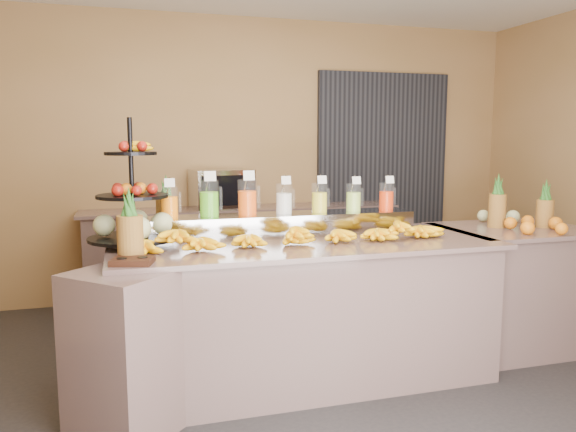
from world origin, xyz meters
name	(u,v)px	position (x,y,z in m)	size (l,w,h in m)	color
ground	(320,396)	(0.00, 0.00, 0.00)	(6.00, 6.00, 0.00)	black
room_envelope	(310,100)	(0.19, 0.79, 1.88)	(6.04, 5.02, 2.82)	olive
buffet_counter	(290,313)	(-0.12, 0.26, 0.47)	(2.75, 1.25, 0.93)	gray
right_counter	(511,287)	(1.70, 0.40, 0.47)	(1.08, 0.88, 0.93)	gray
back_ledge	(244,253)	(0.00, 2.25, 0.47)	(3.10, 0.55, 0.93)	gray
pitcher_tray	(284,224)	(-0.07, 0.58, 1.01)	(1.85, 0.30, 0.15)	gray
juice_pitcher_orange_a	(169,204)	(-0.85, 0.58, 1.17)	(0.11, 0.12, 0.27)	silver
juice_pitcher_green	(209,201)	(-0.59, 0.58, 1.19)	(0.13, 0.14, 0.32)	silver
juice_pitcher_orange_b	(247,199)	(-0.33, 0.58, 1.19)	(0.13, 0.14, 0.32)	silver
juice_pitcher_milk	(284,200)	(-0.07, 0.58, 1.17)	(0.11, 0.12, 0.27)	silver
juice_pitcher_lemon	(319,199)	(0.19, 0.58, 1.17)	(0.11, 0.12, 0.27)	silver
juice_pitcher_lime	(353,199)	(0.45, 0.58, 1.17)	(0.11, 0.11, 0.26)	silver
juice_pitcher_orange_c	(386,198)	(0.71, 0.58, 1.17)	(0.11, 0.11, 0.26)	silver
banana_heap	(292,233)	(-0.10, 0.25, 1.00)	(2.03, 0.18, 0.17)	yellow
fruit_stand	(139,212)	(-1.04, 0.49, 1.14)	(0.64, 0.64, 0.80)	black
condiment_caddy	(132,261)	(-1.10, -0.08, 0.95)	(0.21, 0.16, 0.03)	#32180E
pineapple_left_a	(130,232)	(-1.10, 0.06, 1.08)	(0.14, 0.14, 0.40)	brown
pineapple_left_b	(167,213)	(-0.85, 0.76, 1.09)	(0.14, 0.14, 0.43)	brown
right_fruit_pile	(528,219)	(1.73, 0.30, 1.01)	(0.48, 0.46, 0.25)	brown
oven_warmer	(222,189)	(-0.22, 2.25, 1.12)	(0.56, 0.39, 0.38)	gray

